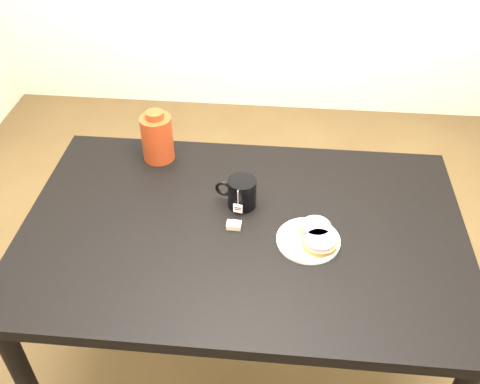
# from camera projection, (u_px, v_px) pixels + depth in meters

# --- Properties ---
(ground_plane) EXTENTS (4.00, 4.00, 0.00)m
(ground_plane) POSITION_uv_depth(u_px,v_px,m) (242.00, 361.00, 2.17)
(ground_plane) COLOR brown
(table) EXTENTS (1.40, 0.90, 0.75)m
(table) POSITION_uv_depth(u_px,v_px,m) (243.00, 245.00, 1.74)
(table) COLOR black
(table) RESTS_ON ground_plane
(plate) EXTENTS (0.19, 0.19, 0.01)m
(plate) POSITION_uv_depth(u_px,v_px,m) (308.00, 240.00, 1.63)
(plate) COLOR white
(plate) RESTS_ON table
(bagel_back) EXTENTS (0.13, 0.13, 0.03)m
(bagel_back) POSITION_uv_depth(u_px,v_px,m) (316.00, 228.00, 1.64)
(bagel_back) COLOR brown
(bagel_back) RESTS_ON plate
(bagel_front) EXTENTS (0.13, 0.13, 0.03)m
(bagel_front) POSITION_uv_depth(u_px,v_px,m) (320.00, 242.00, 1.60)
(bagel_front) COLOR brown
(bagel_front) RESTS_ON plate
(mug) EXTENTS (0.14, 0.11, 0.10)m
(mug) POSITION_uv_depth(u_px,v_px,m) (241.00, 193.00, 1.73)
(mug) COLOR black
(mug) RESTS_ON table
(teabag_pouch) EXTENTS (0.05, 0.03, 0.02)m
(teabag_pouch) POSITION_uv_depth(u_px,v_px,m) (234.00, 225.00, 1.68)
(teabag_pouch) COLOR #C6B793
(teabag_pouch) RESTS_ON table
(bagel_package) EXTENTS (0.13, 0.13, 0.19)m
(bagel_package) POSITION_uv_depth(u_px,v_px,m) (157.00, 137.00, 1.91)
(bagel_package) COLOR #601B0C
(bagel_package) RESTS_ON table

